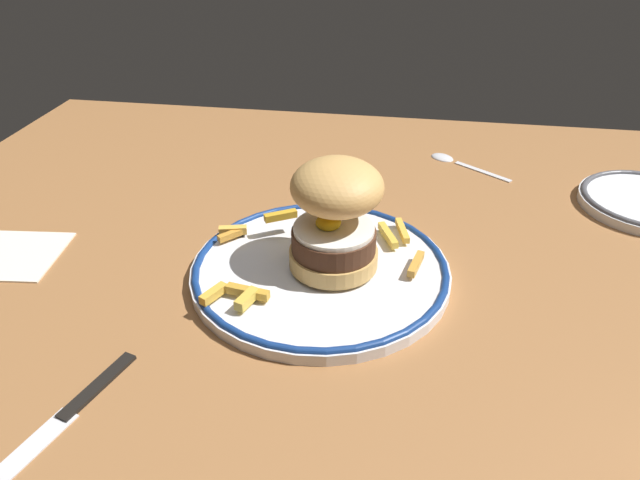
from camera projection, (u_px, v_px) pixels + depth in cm
name	position (u px, v px, depth cm)	size (l,w,h in cm)	color
ground_plane	(339.00, 292.00, 62.54)	(117.07, 98.91, 4.00)	#936137
dinner_plate	(320.00, 270.00, 61.11)	(27.31, 27.31, 1.60)	silver
burger	(335.00, 214.00, 58.22)	(11.30, 11.93, 11.26)	tan
fries_pile	(310.00, 247.00, 62.45)	(23.16, 19.80, 2.48)	gold
knife	(65.00, 415.00, 45.42)	(6.65, 17.66, 0.70)	black
spoon	(451.00, 159.00, 86.49)	(11.73, 9.23, 0.90)	silver
napkin	(15.00, 254.00, 64.82)	(9.78, 9.88, 0.40)	silver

